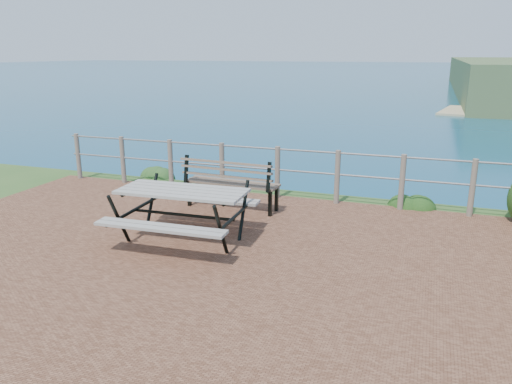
# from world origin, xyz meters

# --- Properties ---
(ground) EXTENTS (10.00, 7.00, 0.12)m
(ground) POSITION_xyz_m (0.00, 0.00, 0.00)
(ground) COLOR brown
(ground) RESTS_ON ground
(ocean) EXTENTS (1200.00, 1200.00, 0.00)m
(ocean) POSITION_xyz_m (0.00, 200.00, 0.00)
(ocean) COLOR #135E75
(ocean) RESTS_ON ground
(safety_railing) EXTENTS (9.40, 0.10, 1.00)m
(safety_railing) POSITION_xyz_m (0.00, 3.35, 0.57)
(safety_railing) COLOR #6B5B4C
(safety_railing) RESTS_ON ground
(picnic_table) EXTENTS (1.89, 1.62, 0.79)m
(picnic_table) POSITION_xyz_m (-0.64, 0.69, 0.50)
(picnic_table) COLOR gray
(picnic_table) RESTS_ON ground
(park_bench) EXTENTS (1.73, 0.52, 0.96)m
(park_bench) POSITION_xyz_m (-0.56, 2.42, 0.63)
(park_bench) COLOR brown
(park_bench) RESTS_ON ground
(shrub_lip_west) EXTENTS (0.75, 0.75, 0.48)m
(shrub_lip_west) POSITION_xyz_m (-3.13, 4.05, 0.00)
(shrub_lip_west) COLOR #1B491F
(shrub_lip_west) RESTS_ON ground
(shrub_lip_east) EXTENTS (0.81, 0.81, 0.56)m
(shrub_lip_east) POSITION_xyz_m (2.40, 3.78, 0.00)
(shrub_lip_east) COLOR #133F13
(shrub_lip_east) RESTS_ON ground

